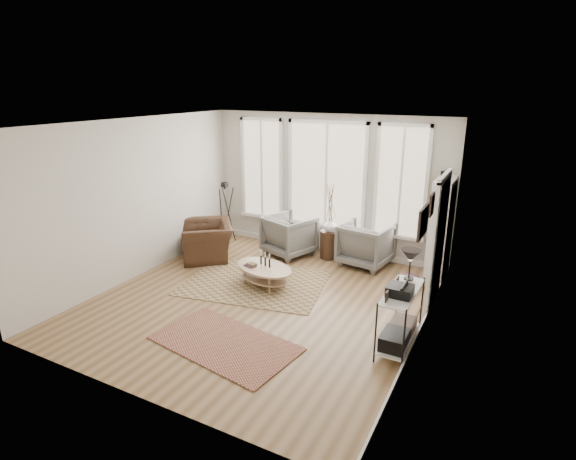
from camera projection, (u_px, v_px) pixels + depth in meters
The scene contains 17 objects.
room at pixel (261, 219), 7.08m from camera, with size 5.50×5.54×2.90m.
bay_window at pixel (326, 177), 9.30m from camera, with size 4.14×0.12×2.24m.
door at pixel (439, 241), 7.01m from camera, with size 0.09×1.06×2.22m.
bookcase at pixel (441, 231), 8.03m from camera, with size 0.31×0.85×2.06m.
low_shelf at pixel (400, 312), 6.06m from camera, with size 0.38×1.08×1.30m.
wall_art at pixel (425, 217), 5.57m from camera, with size 0.04×0.88×0.44m.
rug_main at pixel (255, 282), 8.19m from camera, with size 2.47×1.86×0.01m, color brown.
rug_runner at pixel (225, 343), 6.25m from camera, with size 2.01×1.12×0.01m, color maroon.
coffee_table at pixel (264, 271), 7.98m from camera, with size 1.32×1.03×0.53m.
armchair_left at pixel (290, 235), 9.45m from camera, with size 0.90×0.93×0.84m, color slate.
armchair_right at pixel (366, 244), 8.90m from camera, with size 0.92×0.94×0.86m, color slate.
side_table at pixel (330, 221), 9.14m from camera, with size 0.39×0.39×1.64m.
vase at pixel (330, 225), 9.11m from camera, with size 0.26×0.26×0.27m, color silver.
accent_chair at pixel (207, 240), 9.29m from camera, with size 1.00×1.14×0.74m, color #3C2518.
tripod_camera at pixel (226, 214), 10.20m from camera, with size 0.48×0.48×1.37m.
book_stack_near at pixel (408, 281), 8.01m from camera, with size 0.24×0.31×0.20m, color maroon.
book_stack_far at pixel (407, 284), 7.95m from camera, with size 0.21×0.26×0.17m, color maroon.
Camera 1 is at (3.53, -5.81, 3.44)m, focal length 28.00 mm.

